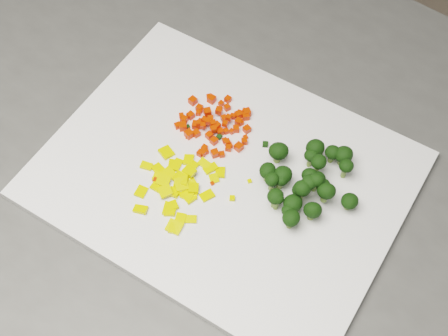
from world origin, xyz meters
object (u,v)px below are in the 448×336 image
(counter_block, at_px, (257,297))
(pepper_pile, at_px, (179,185))
(broccoli_pile, at_px, (312,178))
(cutting_board, at_px, (224,175))
(carrot_pile, at_px, (214,120))

(counter_block, bearing_deg, pepper_pile, -149.13)
(broccoli_pile, bearing_deg, cutting_board, -175.96)
(carrot_pile, distance_m, broccoli_pile, 0.15)
(counter_block, relative_size, pepper_pile, 9.82)
(pepper_pile, relative_size, broccoli_pile, 0.97)
(counter_block, relative_size, broccoli_pile, 9.50)
(carrot_pile, bearing_deg, pepper_pile, -96.27)
(cutting_board, relative_size, pepper_pile, 3.88)
(cutting_board, distance_m, pepper_pile, 0.06)
(pepper_pile, bearing_deg, broccoli_pile, 16.87)
(cutting_board, height_order, broccoli_pile, broccoli_pile)
(carrot_pile, bearing_deg, cutting_board, -62.12)
(pepper_pile, distance_m, broccoli_pile, 0.16)
(cutting_board, distance_m, broccoli_pile, 0.11)
(counter_block, bearing_deg, carrot_pile, 156.15)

